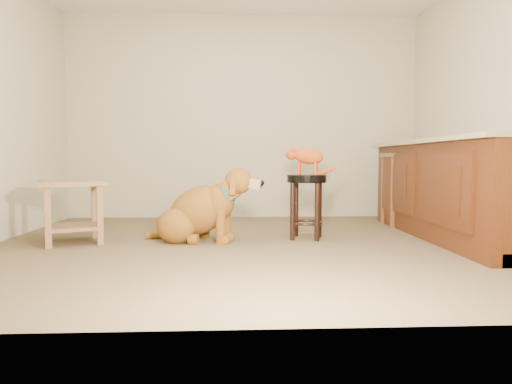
{
  "coord_description": "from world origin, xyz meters",
  "views": [
    {
      "loc": [
        -0.11,
        -3.96,
        0.75
      ],
      "look_at": [
        0.09,
        0.26,
        0.45
      ],
      "focal_mm": 32.0,
      "sensor_mm": 36.0,
      "label": 1
    }
  ],
  "objects_px": {
    "side_table": "(72,202)",
    "golden_retriever": "(200,212)",
    "padded_stool": "(306,193)",
    "wood_stool": "(404,188)",
    "tabby_kitten": "(305,157)"
  },
  "relations": [
    {
      "from": "side_table",
      "to": "golden_retriever",
      "type": "height_order",
      "value": "golden_retriever"
    },
    {
      "from": "padded_stool",
      "to": "side_table",
      "type": "xyz_separation_m",
      "value": [
        -2.13,
        -0.12,
        -0.06
      ]
    },
    {
      "from": "padded_stool",
      "to": "side_table",
      "type": "distance_m",
      "value": 2.14
    },
    {
      "from": "wood_stool",
      "to": "side_table",
      "type": "bearing_deg",
      "value": -164.19
    },
    {
      "from": "padded_stool",
      "to": "wood_stool",
      "type": "bearing_deg",
      "value": 33.77
    },
    {
      "from": "wood_stool",
      "to": "tabby_kitten",
      "type": "distance_m",
      "value": 1.56
    },
    {
      "from": "wood_stool",
      "to": "side_table",
      "type": "xyz_separation_m",
      "value": [
        -3.39,
        -0.96,
        -0.06
      ]
    },
    {
      "from": "side_table",
      "to": "tabby_kitten",
      "type": "xyz_separation_m",
      "value": [
        2.12,
        0.12,
        0.4
      ]
    },
    {
      "from": "padded_stool",
      "to": "wood_stool",
      "type": "distance_m",
      "value": 1.51
    },
    {
      "from": "tabby_kitten",
      "to": "side_table",
      "type": "bearing_deg",
      "value": -160.61
    },
    {
      "from": "wood_stool",
      "to": "tabby_kitten",
      "type": "xyz_separation_m",
      "value": [
        -1.27,
        -0.84,
        0.34
      ]
    },
    {
      "from": "side_table",
      "to": "tabby_kitten",
      "type": "bearing_deg",
      "value": 3.36
    },
    {
      "from": "wood_stool",
      "to": "side_table",
      "type": "distance_m",
      "value": 3.52
    },
    {
      "from": "tabby_kitten",
      "to": "padded_stool",
      "type": "bearing_deg",
      "value": -5.72
    },
    {
      "from": "padded_stool",
      "to": "tabby_kitten",
      "type": "xyz_separation_m",
      "value": [
        -0.01,
        0.0,
        0.34
      ]
    }
  ]
}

